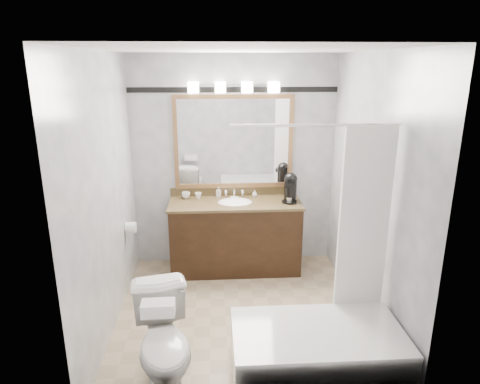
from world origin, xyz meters
name	(u,v)px	position (x,y,z in m)	size (l,w,h in m)	color
room	(241,195)	(0.00, 0.00, 1.25)	(2.42, 2.62, 2.52)	tan
vanity	(235,235)	(0.00, 1.02, 0.44)	(1.53, 0.58, 0.97)	black
mirror	(234,142)	(0.00, 1.28, 1.50)	(1.40, 0.04, 1.10)	#A17448
vanity_light_bar	(234,87)	(0.00, 1.23, 2.13)	(1.02, 0.14, 0.12)	silver
accent_stripe	(233,90)	(0.00, 1.29, 2.10)	(2.40, 0.01, 0.06)	black
bathtub	(319,347)	(0.55, -0.90, 0.28)	(1.30, 0.75, 1.96)	white
tp_roll	(131,227)	(-1.14, 0.66, 0.70)	(0.12, 0.12, 0.11)	white
toilet	(165,344)	(-0.63, -0.92, 0.38)	(0.43, 0.75, 0.76)	white
tissue_box	(158,308)	(-0.63, -1.12, 0.81)	(0.23, 0.12, 0.09)	white
coffee_maker	(290,187)	(0.64, 1.01, 1.02)	(0.18, 0.22, 0.34)	black
cup_left	(186,195)	(-0.57, 1.19, 0.89)	(0.10, 0.10, 0.08)	white
cup_right	(198,196)	(-0.43, 1.17, 0.89)	(0.08, 0.08, 0.07)	white
soap_bottle_a	(218,192)	(-0.19, 1.23, 0.91)	(0.05, 0.05, 0.12)	white
soap_bottle_b	(255,194)	(0.25, 1.21, 0.89)	(0.06, 0.06, 0.08)	white
soap_bar	(234,198)	(0.00, 1.13, 0.86)	(0.08, 0.05, 0.03)	beige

